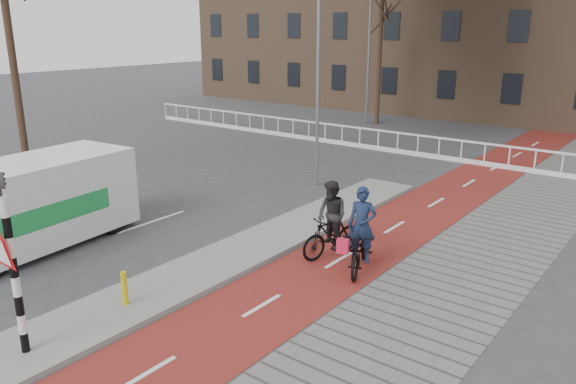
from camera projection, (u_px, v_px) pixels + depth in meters
The scene contains 14 objects.
ground at pixel (139, 322), 11.16m from camera, with size 120.00×120.00×0.00m, color #38383A.
bike_lane at pixel (423, 210), 17.88m from camera, with size 2.50×60.00×0.01m, color maroon.
sidewalk at pixel (514, 229), 16.24m from camera, with size 3.00×60.00×0.01m, color slate.
curb_island at pixel (247, 250), 14.59m from camera, with size 1.80×16.00×0.12m, color gray.
traffic_signal at pixel (10, 254), 9.41m from camera, with size 0.80×0.80×3.68m.
bollard at pixel (125, 288), 11.53m from camera, with size 0.12×0.12×0.73m, color #D1BF0B.
cyclist_near at pixel (361, 243), 13.32m from camera, with size 1.35×2.12×2.07m.
cyclist_far at pixel (331, 226), 14.09m from camera, with size 1.01×1.90×1.97m.
van at pixel (30, 203), 14.59m from camera, with size 2.67×5.59×2.33m.
railing at pixel (360, 141), 26.91m from camera, with size 28.00×0.10×0.99m.
tree_left at pixel (13, 63), 19.74m from camera, with size 0.26×0.26×8.77m, color #322016.
tree_mid at pixel (379, 62), 32.57m from camera, with size 0.25×0.25×7.15m, color #322016.
streetlight_near at pixel (318, 65), 19.44m from camera, with size 0.12×0.12×8.68m, color slate.
streetlight_left at pixel (369, 60), 32.43m from camera, with size 0.12×0.12×7.48m, color slate.
Camera 1 is at (8.41, -6.08, 5.68)m, focal length 35.00 mm.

